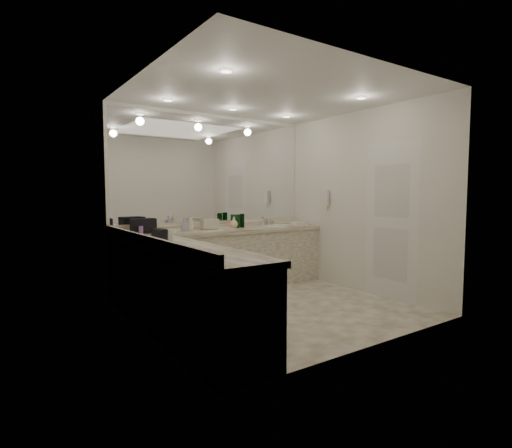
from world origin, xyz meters
TOP-DOWN VIEW (x-y plane):
  - floor at (0.00, 0.00)m, footprint 3.20×3.20m
  - ceiling at (0.00, 0.00)m, footprint 3.20×3.20m
  - wall_back at (0.00, 1.50)m, footprint 3.20×0.02m
  - wall_left at (-1.60, 0.00)m, footprint 0.02×3.00m
  - wall_right at (1.60, 0.00)m, footprint 0.02×3.00m
  - vanity_back_base at (0.00, 1.20)m, footprint 3.20×0.60m
  - vanity_back_top at (0.00, 1.19)m, footprint 3.20×0.64m
  - vanity_left_base at (-1.30, -0.30)m, footprint 0.60×2.40m
  - vanity_left_top at (-1.29, -0.30)m, footprint 0.64×2.42m
  - backsplash_back at (0.00, 1.48)m, footprint 3.20×0.04m
  - backsplash_left at (-1.58, 0.00)m, footprint 0.04×3.00m
  - mirror_back at (0.00, 1.49)m, footprint 3.12×0.01m
  - mirror_left at (-1.59, 0.00)m, footprint 0.01×2.92m
  - sink at (0.95, 1.20)m, footprint 0.44×0.44m
  - faucet at (0.95, 1.41)m, footprint 0.24×0.16m
  - wall_phone at (1.56, 0.70)m, footprint 0.06×0.10m
  - door at (1.59, -0.50)m, footprint 0.02×0.82m
  - black_toiletry_bag at (-1.20, 1.25)m, footprint 0.34×0.24m
  - black_bag_spill at (-1.30, 0.37)m, footprint 0.13×0.24m
  - cream_cosmetic_case at (-0.22, 1.24)m, footprint 0.25×0.17m
  - hand_towel at (1.41, 1.17)m, footprint 0.28×0.20m
  - lotion_left at (-1.30, 0.07)m, footprint 0.06×0.06m
  - soap_bottle_a at (-0.55, 1.18)m, footprint 0.10×0.10m
  - soap_bottle_b at (-0.64, 1.21)m, footprint 0.10×0.10m
  - soap_bottle_c at (0.19, 1.25)m, footprint 0.14×0.14m
  - green_bottle_0 at (0.33, 1.23)m, footprint 0.07×0.07m
  - green_bottle_1 at (0.24, 1.22)m, footprint 0.07×0.07m
  - green_bottle_2 at (0.19, 1.28)m, footprint 0.07×0.07m
  - green_bottle_3 at (0.32, 1.22)m, footprint 0.07×0.07m
  - amenity_bottle_0 at (-0.28, 1.33)m, footprint 0.05×0.05m
  - amenity_bottle_1 at (-1.27, 1.12)m, footprint 0.06×0.06m
  - amenity_bottle_2 at (-1.25, 1.23)m, footprint 0.06×0.06m
  - amenity_bottle_3 at (0.16, 1.24)m, footprint 0.04×0.04m
  - amenity_bottle_4 at (-1.11, 1.26)m, footprint 0.05×0.05m
  - amenity_bottle_5 at (-0.21, 1.25)m, footprint 0.06×0.06m

SIDE VIEW (x-z plane):
  - floor at x=0.00m, z-range 0.00..0.00m
  - vanity_back_base at x=0.00m, z-range 0.00..0.84m
  - vanity_left_base at x=-1.30m, z-range 0.00..0.84m
  - vanity_back_top at x=0.00m, z-range 0.84..0.90m
  - vanity_left_top at x=-1.29m, z-range 0.84..0.90m
  - sink at x=0.95m, z-range 0.88..0.91m
  - hand_towel at x=1.41m, z-range 0.90..0.94m
  - amenity_bottle_3 at x=0.16m, z-range 0.90..0.97m
  - amenity_bottle_4 at x=-1.11m, z-range 0.90..0.98m
  - backsplash_back at x=0.00m, z-range 0.90..1.00m
  - backsplash_left at x=-1.58m, z-range 0.90..1.00m
  - amenity_bottle_1 at x=-1.27m, z-range 0.90..1.00m
  - amenity_bottle_2 at x=-1.25m, z-range 0.90..1.01m
  - amenity_bottle_0 at x=-0.28m, z-range 0.90..1.02m
  - amenity_bottle_5 at x=-0.21m, z-range 0.90..1.02m
  - black_bag_spill at x=-1.30m, z-range 0.90..1.03m
  - cream_cosmetic_case at x=-0.22m, z-range 0.90..1.04m
  - faucet at x=0.95m, z-range 0.90..1.04m
  - lotion_left at x=-1.30m, z-range 0.90..1.04m
  - soap_bottle_c at x=0.19m, z-range 0.90..1.07m
  - black_toiletry_bag at x=-1.20m, z-range 0.90..1.08m
  - soap_bottle_b at x=-0.64m, z-range 0.90..1.08m
  - green_bottle_2 at x=0.19m, z-range 0.90..1.10m
  - green_bottle_1 at x=0.24m, z-range 0.90..1.10m
  - soap_bottle_a at x=-0.55m, z-range 0.90..1.11m
  - green_bottle_3 at x=0.32m, z-range 0.90..1.11m
  - green_bottle_0 at x=0.33m, z-range 0.90..1.11m
  - door at x=1.59m, z-range 0.00..2.10m
  - wall_back at x=0.00m, z-range 0.00..2.60m
  - wall_left at x=-1.60m, z-range 0.00..2.60m
  - wall_right at x=1.60m, z-range 0.00..2.60m
  - wall_phone at x=1.56m, z-range 1.23..1.47m
  - mirror_back at x=0.00m, z-range 1.00..2.55m
  - mirror_left at x=-1.59m, z-range 1.00..2.55m
  - ceiling at x=0.00m, z-range 2.60..2.60m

